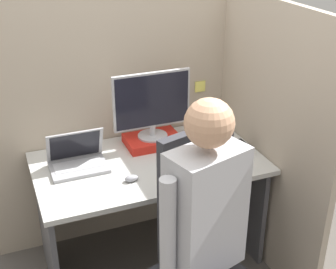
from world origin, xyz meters
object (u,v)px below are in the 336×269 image
paper_box (153,140)px  office_chair (199,248)px  monitor (152,104)px  laptop (78,161)px  carrot_toy (166,176)px  stapler (243,146)px  person (206,231)px

paper_box → office_chair: size_ratio=0.30×
monitor → laptop: (-0.49, -0.12, -0.23)m
monitor → office_chair: monitor is taller
paper_box → laptop: size_ratio=1.05×
paper_box → monitor: monitor is taller
paper_box → carrot_toy: size_ratio=2.59×
monitor → carrot_toy: (-0.07, -0.42, -0.25)m
monitor → office_chair: size_ratio=0.43×
monitor → stapler: bearing=-29.5°
carrot_toy → person: person is taller
person → carrot_toy: bearing=85.8°
stapler → person: person is taller
stapler → carrot_toy: size_ratio=0.94×
stapler → person: bearing=-129.8°
monitor → office_chair: 0.94m
monitor → person: (-0.12, -1.00, -0.20)m
carrot_toy → person: (-0.04, -0.58, 0.06)m
office_chair → stapler: bearing=45.1°
paper_box → carrot_toy: bearing=-100.0°
paper_box → laptop: (-0.49, -0.12, 0.02)m
office_chair → person: bearing=-106.2°
monitor → office_chair: bearing=-94.6°
carrot_toy → person: bearing=-94.2°
stapler → office_chair: 0.81m
stapler → person: (-0.60, -0.72, 0.05)m
paper_box → monitor: 0.25m
stapler → carrot_toy: bearing=-165.7°
carrot_toy → office_chair: office_chair is taller
monitor → person: size_ratio=0.35×
laptop → monitor: bearing=13.6°
laptop → carrot_toy: bearing=-35.4°
monitor → carrot_toy: monitor is taller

